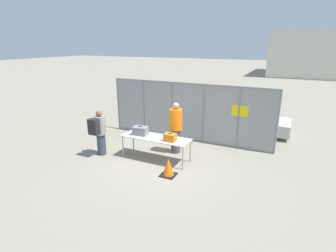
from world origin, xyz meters
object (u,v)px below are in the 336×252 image
(inspection_table, at_px, (156,139))
(security_worker_near, at_px, (176,127))
(suitcase_orange, at_px, (170,137))
(utility_trailer, at_px, (258,125))
(traveler_hooded, at_px, (99,131))
(traffic_cone, at_px, (168,167))
(suitcase_grey, at_px, (140,131))

(inspection_table, bearing_deg, security_worker_near, 66.51)
(suitcase_orange, bearing_deg, utility_trailer, 64.20)
(suitcase_orange, height_order, security_worker_near, security_worker_near)
(traveler_hooded, height_order, traffic_cone, traveler_hooded)
(utility_trailer, xyz_separation_m, traffic_cone, (-1.88, -5.29, -0.12))
(suitcase_grey, height_order, security_worker_near, security_worker_near)
(inspection_table, height_order, utility_trailer, inspection_table)
(suitcase_grey, height_order, traveler_hooded, traveler_hooded)
(suitcase_orange, height_order, traffic_cone, suitcase_orange)
(inspection_table, height_order, suitcase_grey, suitcase_grey)
(inspection_table, distance_m, security_worker_near, 0.94)
(inspection_table, bearing_deg, traffic_cone, -44.43)
(utility_trailer, distance_m, traffic_cone, 5.62)
(inspection_table, relative_size, utility_trailer, 0.71)
(traveler_hooded, bearing_deg, traffic_cone, 4.63)
(suitcase_grey, relative_size, traffic_cone, 0.92)
(suitcase_grey, bearing_deg, suitcase_orange, -4.98)
(suitcase_orange, distance_m, traffic_cone, 1.06)
(suitcase_grey, bearing_deg, traffic_cone, -30.31)
(suitcase_grey, xyz_separation_m, security_worker_near, (0.97, 0.84, 0.02))
(utility_trailer, relative_size, traffic_cone, 5.96)
(suitcase_orange, relative_size, utility_trailer, 0.11)
(security_worker_near, height_order, utility_trailer, security_worker_near)
(suitcase_orange, bearing_deg, security_worker_near, 103.26)
(suitcase_grey, bearing_deg, traveler_hooded, -157.89)
(suitcase_orange, height_order, utility_trailer, suitcase_orange)
(suitcase_grey, relative_size, traveler_hooded, 0.32)
(inspection_table, relative_size, traveler_hooded, 1.47)
(traffic_cone, bearing_deg, utility_trailer, 70.49)
(suitcase_grey, distance_m, security_worker_near, 1.28)
(inspection_table, distance_m, suitcase_grey, 0.64)
(inspection_table, bearing_deg, traveler_hooded, -164.34)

